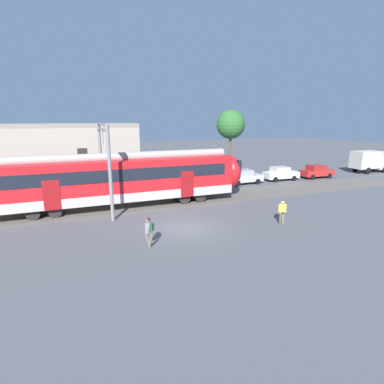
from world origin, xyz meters
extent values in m
plane|color=#515156|center=(0.00, 0.00, 0.00)|extent=(160.00, 160.00, 0.00)
cube|color=#B7B2AD|center=(-2.97, 6.53, 1.05)|extent=(18.00, 3.06, 0.70)
cube|color=red|center=(-2.97, 6.53, 2.60)|extent=(18.00, 3.00, 2.40)
cube|color=black|center=(-2.97, 5.02, 2.80)|extent=(16.56, 0.03, 0.90)
cube|color=maroon|center=(1.98, 5.01, 1.75)|extent=(1.10, 0.04, 2.10)
cube|color=maroon|center=(-7.92, 5.01, 1.75)|extent=(1.10, 0.04, 2.10)
cylinder|color=#9C9793|center=(-2.97, 6.53, 3.98)|extent=(17.64, 0.70, 0.70)
cube|color=black|center=(-5.67, 6.53, 4.53)|extent=(0.70, 0.12, 0.40)
cylinder|color=black|center=(3.31, 6.53, 0.45)|extent=(0.90, 2.40, 0.90)
cylinder|color=black|center=(1.91, 6.53, 0.45)|extent=(0.90, 2.40, 0.90)
cylinder|color=black|center=(-7.85, 6.53, 0.45)|extent=(0.90, 2.40, 0.90)
cylinder|color=black|center=(-9.25, 6.53, 0.45)|extent=(0.90, 2.40, 0.90)
ellipsoid|color=red|center=(6.58, 6.53, 2.25)|extent=(1.80, 2.85, 2.95)
cube|color=black|center=(6.93, 6.53, 2.85)|extent=(0.40, 2.40, 1.00)
cylinder|color=#6B6051|center=(-2.93, -1.76, 0.43)|extent=(0.37, 0.34, 0.87)
cylinder|color=#6B6051|center=(-2.83, -2.08, 0.43)|extent=(0.37, 0.34, 0.87)
cube|color=gray|center=(-2.88, -1.92, 1.14)|extent=(0.41, 0.43, 0.56)
cylinder|color=gray|center=(-2.96, -2.14, 1.09)|extent=(0.25, 0.23, 0.52)
cylinder|color=gray|center=(-2.80, -1.70, 1.09)|extent=(0.25, 0.23, 0.52)
sphere|color=#9E7051|center=(-2.89, -1.91, 1.53)|extent=(0.22, 0.22, 0.22)
sphere|color=black|center=(-2.88, -1.92, 1.56)|extent=(0.20, 0.20, 0.20)
cube|color=#235633|center=(-2.74, -2.03, 1.16)|extent=(0.30, 0.32, 0.40)
cylinder|color=#6B6051|center=(6.01, -1.63, 0.43)|extent=(0.33, 0.37, 0.87)
cylinder|color=#6B6051|center=(6.32, -1.51, 0.43)|extent=(0.33, 0.37, 0.87)
cube|color=gold|center=(6.16, -1.57, 1.14)|extent=(0.43, 0.41, 0.56)
cylinder|color=gold|center=(6.39, -1.63, 1.09)|extent=(0.22, 0.25, 0.52)
cylinder|color=gold|center=(5.94, -1.50, 1.09)|extent=(0.22, 0.25, 0.52)
sphere|color=beige|center=(6.15, -1.58, 1.53)|extent=(0.22, 0.22, 0.22)
sphere|color=black|center=(6.16, -1.57, 1.56)|extent=(0.20, 0.20, 0.20)
cube|color=navy|center=(6.27, -1.42, 1.16)|extent=(0.32, 0.29, 0.40)
cube|color=#B7BABF|center=(10.65, 10.57, 0.64)|extent=(4.05, 1.75, 0.68)
cube|color=#A1A3A8|center=(10.50, 10.56, 1.26)|extent=(1.94, 1.49, 0.56)
cube|color=black|center=(11.45, 10.59, 1.22)|extent=(0.16, 1.37, 0.48)
cylinder|color=black|center=(11.86, 11.38, 0.30)|extent=(0.61, 0.22, 0.60)
cylinder|color=black|center=(11.91, 9.83, 0.30)|extent=(0.61, 0.22, 0.60)
cylinder|color=black|center=(9.38, 11.31, 0.30)|extent=(0.61, 0.22, 0.60)
cylinder|color=black|center=(9.43, 9.75, 0.30)|extent=(0.61, 0.22, 0.60)
cube|color=silver|center=(15.63, 10.75, 0.64)|extent=(4.07, 1.82, 0.68)
cube|color=silver|center=(15.48, 10.75, 1.26)|extent=(1.96, 1.53, 0.56)
cube|color=black|center=(16.43, 10.71, 1.22)|extent=(0.18, 1.37, 0.48)
cylinder|color=black|center=(16.91, 11.47, 0.30)|extent=(0.61, 0.23, 0.60)
cylinder|color=black|center=(16.84, 9.91, 0.30)|extent=(0.61, 0.23, 0.60)
cylinder|color=black|center=(14.43, 11.58, 0.30)|extent=(0.61, 0.23, 0.60)
cylinder|color=black|center=(14.36, 10.02, 0.30)|extent=(0.61, 0.23, 0.60)
cube|color=#B22323|center=(20.53, 10.37, 0.64)|extent=(4.05, 1.76, 0.68)
cube|color=maroon|center=(20.38, 10.37, 1.26)|extent=(1.94, 1.50, 0.56)
cube|color=black|center=(21.33, 10.34, 1.22)|extent=(0.16, 1.37, 0.48)
cylinder|color=black|center=(21.79, 11.11, 0.30)|extent=(0.61, 0.22, 0.60)
cylinder|color=black|center=(21.75, 9.55, 0.30)|extent=(0.61, 0.22, 0.60)
cylinder|color=black|center=(19.32, 11.19, 0.30)|extent=(0.61, 0.22, 0.60)
cylinder|color=black|center=(19.27, 9.63, 0.30)|extent=(0.61, 0.22, 0.60)
cube|color=beige|center=(31.61, 10.79, 1.32)|extent=(1.85, 1.95, 1.80)
cube|color=#BCB7AD|center=(29.11, 10.87, 1.72)|extent=(3.66, 2.10, 2.20)
cylinder|color=black|center=(31.64, 11.70, 0.42)|extent=(0.85, 0.26, 0.84)
cylinder|color=black|center=(28.64, 11.83, 0.42)|extent=(0.85, 0.26, 0.84)
cylinder|color=black|center=(28.58, 9.93, 0.42)|extent=(0.85, 0.26, 0.84)
cylinder|color=gray|center=(-4.14, 3.33, 3.25)|extent=(0.24, 0.24, 6.50)
cylinder|color=gray|center=(-4.14, 9.73, 3.25)|extent=(0.24, 0.24, 6.50)
cube|color=gray|center=(-4.14, 6.53, 6.45)|extent=(0.20, 6.40, 0.16)
cube|color=gray|center=(-4.14, 6.53, 6.05)|extent=(0.20, 6.40, 0.16)
cylinder|color=black|center=(-4.14, 6.53, 5.45)|extent=(0.03, 0.03, 1.00)
cube|color=#B2A899|center=(-7.99, 16.33, 3.00)|extent=(16.25, 5.00, 6.00)
cube|color=gray|center=(-7.99, 16.33, 6.20)|extent=(16.25, 5.00, 0.40)
cylinder|color=brown|center=(12.49, 17.20, 2.46)|extent=(0.32, 0.32, 4.92)
sphere|color=#2D662D|center=(12.49, 17.20, 6.19)|extent=(3.60, 3.60, 3.60)
camera|label=1|loc=(-6.32, -16.89, 6.74)|focal=28.00mm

